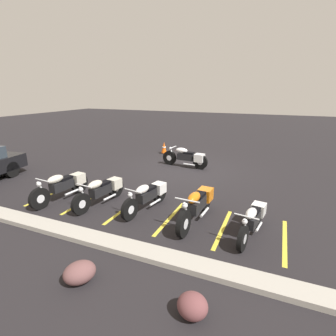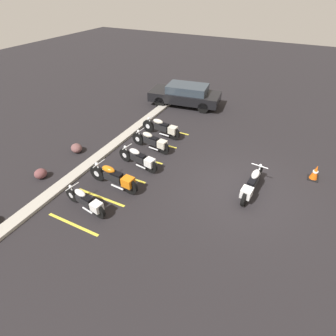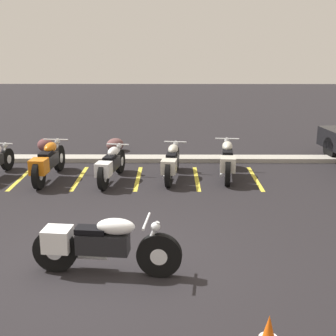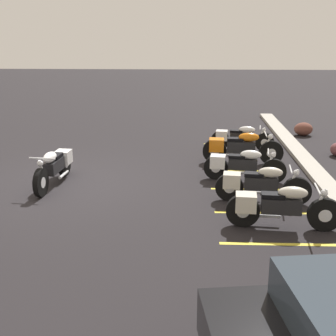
{
  "view_description": "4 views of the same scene",
  "coord_description": "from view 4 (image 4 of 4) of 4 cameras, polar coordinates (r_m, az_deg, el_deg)",
  "views": [
    {
      "loc": [
        -3.77,
        10.59,
        3.4
      ],
      "look_at": [
        0.06,
        1.64,
        0.48
      ],
      "focal_mm": 28.0,
      "sensor_mm": 36.0,
      "label": 1
    },
    {
      "loc": [
        -7.99,
        -0.87,
        6.6
      ],
      "look_at": [
        -1.12,
        2.58,
        0.96
      ],
      "focal_mm": 28.0,
      "sensor_mm": 36.0,
      "label": 2
    },
    {
      "loc": [
        1.02,
        -6.58,
        3.35
      ],
      "look_at": [
        0.96,
        3.01,
        0.7
      ],
      "focal_mm": 50.0,
      "sensor_mm": 36.0,
      "label": 3
    },
    {
      "loc": [
        10.81,
        2.86,
        3.81
      ],
      "look_at": [
        0.71,
        2.49,
        0.67
      ],
      "focal_mm": 50.0,
      "sensor_mm": 36.0,
      "label": 4
    }
  ],
  "objects": [
    {
      "name": "parked_bike_4",
      "position": [
        9.21,
        13.24,
        -4.53
      ],
      "size": [
        0.63,
        2.19,
        0.86
      ],
      "rotation": [
        0.0,
        0.0,
        1.48
      ],
      "color": "black",
      "rests_on": "ground"
    },
    {
      "name": "stall_line_4",
      "position": [
        10.05,
        11.71,
        -5.36
      ],
      "size": [
        0.1,
        2.1,
        0.0
      ],
      "primitive_type": "cube",
      "color": "gold",
      "rests_on": "ground"
    },
    {
      "name": "stall_line_1",
      "position": [
        14.15,
        8.91,
        1.45
      ],
      "size": [
        0.1,
        2.1,
        0.0
      ],
      "primitive_type": "cube",
      "color": "gold",
      "rests_on": "ground"
    },
    {
      "name": "stall_line_0",
      "position": [
        15.55,
        8.3,
        2.92
      ],
      "size": [
        0.1,
        2.1,
        0.0
      ],
      "primitive_type": "cube",
      "color": "gold",
      "rests_on": "ground"
    },
    {
      "name": "stall_line_2",
      "position": [
        12.76,
        9.64,
        -0.33
      ],
      "size": [
        0.1,
        2.1,
        0.0
      ],
      "primitive_type": "cube",
      "color": "gold",
      "rests_on": "ground"
    },
    {
      "name": "concrete_curb",
      "position": [
        11.96,
        18.77,
        -1.96
      ],
      "size": [
        18.0,
        0.5,
        0.12
      ],
      "primitive_type": "cube",
      "color": "#A8A399",
      "rests_on": "ground"
    },
    {
      "name": "stall_line_5",
      "position": [
        8.75,
        13.24,
        -9.02
      ],
      "size": [
        0.1,
        2.1,
        0.0
      ],
      "primitive_type": "cube",
      "color": "gold",
      "rests_on": "ground"
    },
    {
      "name": "ground",
      "position": [
        11.82,
        -12.06,
        -1.93
      ],
      "size": [
        60.0,
        60.0,
        0.0
      ],
      "primitive_type": "plane",
      "color": "black"
    },
    {
      "name": "motorcycle_white_featured",
      "position": [
        11.78,
        -13.64,
        0.28
      ],
      "size": [
        2.21,
        0.65,
        0.87
      ],
      "rotation": [
        0.0,
        0.0,
        -0.1
      ],
      "color": "black",
      "rests_on": "ground"
    },
    {
      "name": "parked_bike_2",
      "position": [
        11.82,
        8.83,
        0.44
      ],
      "size": [
        0.68,
        2.04,
        0.81
      ],
      "rotation": [
        0.0,
        0.0,
        1.41
      ],
      "color": "black",
      "rests_on": "ground"
    },
    {
      "name": "landscape_rock_2",
      "position": [
        17.22,
        16.18,
        4.58
      ],
      "size": [
        0.7,
        0.77,
        0.46
      ],
      "primitive_type": "ellipsoid",
      "rotation": [
        0.0,
        0.0,
        1.8
      ],
      "color": "brown",
      "rests_on": "ground"
    },
    {
      "name": "parked_bike_3",
      "position": [
        10.46,
        10.94,
        -1.86
      ],
      "size": [
        0.64,
        2.08,
        0.82
      ],
      "rotation": [
        0.0,
        0.0,
        1.44
      ],
      "color": "black",
      "rests_on": "ground"
    },
    {
      "name": "parked_bike_0",
      "position": [
        14.73,
        8.66,
        3.72
      ],
      "size": [
        0.64,
        1.94,
        0.77
      ],
      "rotation": [
        0.0,
        0.0,
        1.41
      ],
      "color": "black",
      "rests_on": "ground"
    },
    {
      "name": "stall_line_3",
      "position": [
        11.4,
        10.55,
        -2.55
      ],
      "size": [
        0.1,
        2.1,
        0.0
      ],
      "primitive_type": "cube",
      "color": "gold",
      "rests_on": "ground"
    },
    {
      "name": "parked_bike_1",
      "position": [
        13.3,
        8.62,
        2.54
      ],
      "size": [
        0.63,
        2.26,
        0.89
      ],
      "rotation": [
        0.0,
        0.0,
        1.5
      ],
      "color": "black",
      "rests_on": "ground"
    }
  ]
}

